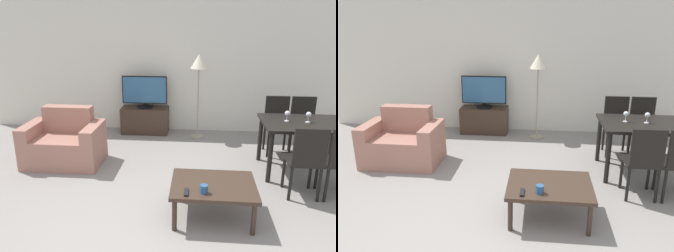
% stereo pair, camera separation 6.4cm
% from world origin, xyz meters
% --- Properties ---
extents(wall_back, '(7.24, 0.06, 2.70)m').
position_xyz_m(wall_back, '(0.00, 3.72, 1.35)').
color(wall_back, silver).
rests_on(wall_back, ground_plane).
extents(armchair, '(1.09, 0.71, 0.81)m').
position_xyz_m(armchair, '(-1.47, 1.96, 0.30)').
color(armchair, '#9E6B5B').
rests_on(armchair, ground_plane).
extents(tv_stand, '(0.87, 0.40, 0.49)m').
position_xyz_m(tv_stand, '(-0.52, 3.45, 0.24)').
color(tv_stand, '#38281E').
rests_on(tv_stand, ground_plane).
extents(tv, '(0.83, 0.29, 0.59)m').
position_xyz_m(tv, '(-0.52, 3.45, 0.78)').
color(tv, black).
rests_on(tv, tv_stand).
extents(coffee_table, '(0.88, 0.69, 0.39)m').
position_xyz_m(coffee_table, '(0.65, 0.72, 0.34)').
color(coffee_table, '#38281E').
rests_on(coffee_table, ground_plane).
extents(dining_table, '(1.15, 0.84, 0.72)m').
position_xyz_m(dining_table, '(1.92, 1.95, 0.63)').
color(dining_table, black).
rests_on(dining_table, ground_plane).
extents(dining_chair_near, '(0.40, 0.40, 0.89)m').
position_xyz_m(dining_chair_near, '(1.72, 1.23, 0.51)').
color(dining_chair_near, black).
rests_on(dining_chair_near, ground_plane).
extents(dining_chair_far, '(0.40, 0.40, 0.89)m').
position_xyz_m(dining_chair_far, '(2.12, 2.68, 0.51)').
color(dining_chair_far, black).
rests_on(dining_chair_far, ground_plane).
extents(dining_chair_far_left, '(0.40, 0.40, 0.89)m').
position_xyz_m(dining_chair_far_left, '(1.72, 2.68, 0.51)').
color(dining_chair_far_left, black).
rests_on(dining_chair_far_left, ground_plane).
extents(floor_lamp, '(0.29, 0.29, 1.49)m').
position_xyz_m(floor_lamp, '(0.46, 3.25, 1.26)').
color(floor_lamp, gray).
rests_on(floor_lamp, ground_plane).
extents(remote_primary, '(0.04, 0.15, 0.02)m').
position_xyz_m(remote_primary, '(0.37, 0.50, 0.40)').
color(remote_primary, black).
rests_on(remote_primary, coffee_table).
extents(cup_white_near, '(0.08, 0.08, 0.09)m').
position_xyz_m(cup_white_near, '(0.54, 0.52, 0.43)').
color(cup_white_near, navy).
rests_on(cup_white_near, coffee_table).
extents(wine_glass_left, '(0.07, 0.07, 0.15)m').
position_xyz_m(wine_glass_left, '(1.66, 1.98, 0.83)').
color(wine_glass_left, silver).
rests_on(wine_glass_left, dining_table).
extents(wine_glass_center, '(0.07, 0.07, 0.15)m').
position_xyz_m(wine_glass_center, '(1.93, 1.95, 0.83)').
color(wine_glass_center, silver).
rests_on(wine_glass_center, dining_table).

